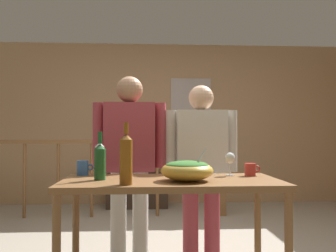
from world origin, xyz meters
The scene contains 15 objects.
back_wall centered at (0.00, 2.70, 1.26)m, with size 5.92×0.10×2.52m, color tan.
framed_picture centered at (0.46, 2.64, 1.70)m, with size 0.64×0.03×0.55m, color #B1A39E.
stair_railing centered at (-0.51, 1.71, 0.66)m, with size 3.57×0.10×1.07m.
tv_console centered at (-0.38, 2.35, 0.25)m, with size 0.90×0.40×0.50m, color #38281E.
flat_screen_tv centered at (-0.38, 2.32, 0.80)m, with size 0.69×0.12×0.52m.
serving_table centered at (-0.10, -0.88, 0.72)m, with size 1.43×0.70×0.80m.
salad_bowl centered at (-0.01, -0.97, 0.88)m, with size 0.34×0.34×0.21m.
wine_glass centered at (0.33, -0.70, 0.92)m, with size 0.07×0.07×0.17m.
wine_bottle_amber centered at (-0.39, -1.13, 0.96)m, with size 0.08×0.08×0.37m.
wine_bottle_green centered at (-0.57, -0.88, 0.93)m, with size 0.07×0.07×0.32m.
wine_bottle_clear centered at (-0.60, -0.60, 0.93)m, with size 0.07×0.07×0.31m.
mug_blue centered at (-0.72, -0.61, 0.86)m, with size 0.12×0.08×0.11m.
mug_red centered at (0.48, -0.72, 0.85)m, with size 0.11×0.08×0.09m.
person_standing_left centered at (-0.40, -0.24, 0.93)m, with size 0.60×0.23×1.58m.
person_standing_right centered at (0.20, -0.24, 0.89)m, with size 0.60×0.23×1.51m.
Camera 1 is at (-0.28, -3.41, 1.12)m, focal length 40.96 mm.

